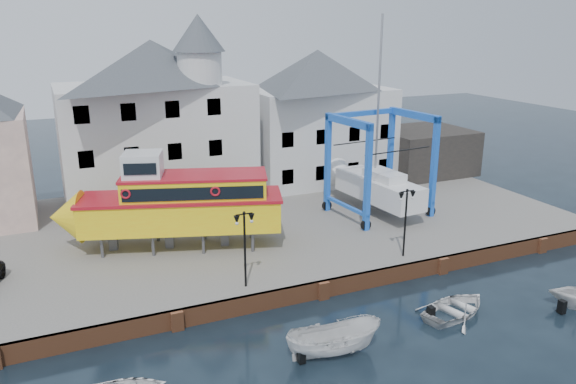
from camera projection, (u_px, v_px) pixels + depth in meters
name	position (u px, v px, depth m)	size (l,w,h in m)	color
ground	(323.00, 298.00, 30.56)	(140.00, 140.00, 0.00)	black
hardstanding	(253.00, 226.00, 40.05)	(44.00, 22.00, 1.00)	#5E5C59
quay_wall	(322.00, 289.00, 30.50)	(44.00, 0.47, 1.00)	brown
building_white_main	(157.00, 119.00, 42.66)	(14.00, 8.30, 14.00)	silver
building_white_right	(317.00, 116.00, 48.74)	(12.00, 8.00, 11.20)	silver
shed_dark	(422.00, 151.00, 51.89)	(8.00, 7.00, 4.00)	black
lamp_post_left	(244.00, 230.00, 28.85)	(1.12, 0.32, 4.20)	black
lamp_post_right	(406.00, 206.00, 32.70)	(1.12, 0.32, 4.20)	black
tour_boat	(168.00, 204.00, 34.08)	(14.25, 7.40, 6.06)	#59595E
travel_lift	(372.00, 180.00, 41.18)	(7.00, 9.44, 13.97)	blue
motorboat_a	(333.00, 355.00, 25.39)	(1.68, 4.46, 1.72)	silver
motorboat_b	(456.00, 314.00, 28.96)	(3.05, 4.27, 0.88)	silver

